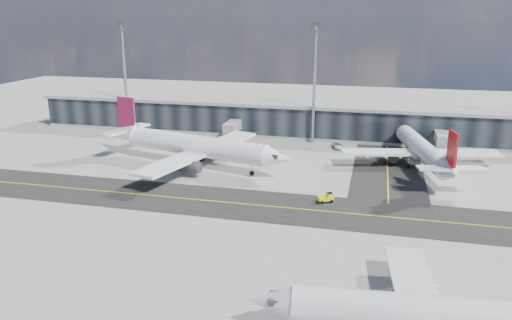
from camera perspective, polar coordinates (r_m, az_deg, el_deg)
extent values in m
plane|color=gray|center=(79.79, 1.89, -6.43)|extent=(300.00, 300.00, 0.00)
cube|color=black|center=(83.41, 2.46, -5.38)|extent=(180.00, 14.00, 0.02)
cube|color=black|center=(111.41, 14.78, -0.23)|extent=(14.00, 50.00, 0.02)
cube|color=yellow|center=(83.40, 2.46, -5.36)|extent=(180.00, 0.25, 0.01)
cube|color=yellow|center=(111.40, 14.78, -0.23)|extent=(0.25, 50.00, 0.01)
cube|color=black|center=(130.65, 6.92, 4.44)|extent=(150.00, 12.00, 8.00)
cube|color=gray|center=(129.81, 6.99, 6.34)|extent=(152.00, 13.00, 0.80)
cube|color=gray|center=(131.45, 6.87, 2.91)|extent=(150.00, 12.20, 0.80)
cube|color=gray|center=(127.00, -2.55, 3.97)|extent=(3.00, 10.00, 2.40)
cylinder|color=gray|center=(122.87, -3.18, 2.42)|extent=(0.60, 0.60, 2.40)
cube|color=gray|center=(123.02, 20.45, 2.51)|extent=(3.00, 10.00, 2.40)
cylinder|color=gray|center=(118.75, 20.58, 0.87)|extent=(0.60, 0.60, 2.40)
cylinder|color=gray|center=(137.45, -14.73, 8.85)|extent=(0.70, 0.70, 28.00)
cube|color=#2D2D30|center=(136.41, -15.17, 14.77)|extent=(2.50, 0.50, 1.40)
cylinder|color=gray|center=(122.06, 6.67, 8.37)|extent=(0.70, 0.70, 28.00)
cube|color=#2D2D30|center=(120.89, 6.90, 15.04)|extent=(2.50, 0.50, 1.40)
cylinder|color=white|center=(104.63, -6.82, 1.63)|extent=(33.08, 12.73, 4.41)
cone|color=white|center=(95.33, 2.42, 0.25)|extent=(6.45, 5.67, 4.41)
cone|color=white|center=(116.44, -14.62, 3.07)|extent=(7.52, 5.95, 4.41)
cube|color=white|center=(104.30, -6.31, 0.97)|extent=(14.93, 37.62, 0.55)
cylinder|color=#2D2D30|center=(109.32, -3.84, 1.11)|extent=(5.12, 3.64, 2.53)
cylinder|color=#2D2D30|center=(98.89, -7.94, -0.69)|extent=(5.12, 3.64, 2.53)
cube|color=silver|center=(109.09, -3.85, 1.55)|extent=(2.24, 0.99, 0.88)
cube|color=silver|center=(98.63, -7.96, -0.20)|extent=(2.24, 0.99, 0.88)
cube|color=#65143F|center=(115.12, -14.58, 5.28)|extent=(4.60, 1.67, 6.83)
cube|color=white|center=(116.30, -14.64, 3.39)|extent=(6.37, 13.57, 0.39)
cube|color=#2D2D30|center=(95.44, 2.12, 0.55)|extent=(2.75, 2.91, 0.77)
cylinder|color=gray|center=(98.67, -0.47, -1.04)|extent=(0.32, 0.32, 2.20)
cylinder|color=black|center=(98.93, -0.47, -1.49)|extent=(1.06, 0.63, 0.99)
cylinder|color=black|center=(108.86, -6.23, 0.16)|extent=(1.31, 0.84, 1.21)
cylinder|color=black|center=(103.75, -8.30, -0.74)|extent=(1.31, 0.84, 1.21)
cylinder|color=white|center=(108.91, 18.48, 1.17)|extent=(9.79, 29.02, 3.85)
cone|color=white|center=(124.17, 16.40, 3.18)|extent=(4.77, 5.51, 3.85)
cone|color=white|center=(93.42, 21.36, -1.24)|extent=(4.97, 6.45, 3.85)
cube|color=white|center=(110.05, 18.29, 0.82)|extent=(32.98, 11.54, 0.48)
cylinder|color=#2D2D30|center=(109.71, 15.22, 0.46)|extent=(3.01, 4.41, 2.21)
cylinder|color=#2D2D30|center=(112.98, 20.92, 0.40)|extent=(3.01, 4.41, 2.21)
cube|color=silver|center=(109.51, 15.25, 0.85)|extent=(0.78, 1.96, 0.77)
cube|color=silver|center=(112.78, 20.96, 0.77)|extent=(0.78, 1.96, 0.77)
cube|color=#B40C0F|center=(92.79, 21.52, 1.23)|extent=(1.27, 4.04, 5.96)
cube|color=white|center=(93.26, 21.39, -0.90)|extent=(11.85, 5.05, 0.34)
cube|color=#2D2D30|center=(123.64, 16.46, 3.30)|extent=(2.47, 2.32, 0.67)
cylinder|color=gray|center=(120.30, 16.85, 1.39)|extent=(0.27, 0.27, 1.92)
cylinder|color=black|center=(120.48, 16.82, 1.06)|extent=(0.51, 0.92, 0.87)
cylinder|color=black|center=(108.11, 17.00, -0.64)|extent=(0.69, 1.13, 1.06)
cylinder|color=black|center=(109.78, 19.90, -0.65)|extent=(0.69, 1.13, 1.06)
cylinder|color=silver|center=(52.25, 19.88, -16.29)|extent=(27.55, 6.24, 3.64)
cone|color=silver|center=(51.29, 2.01, -15.87)|extent=(4.88, 4.06, 3.64)
cylinder|color=#2D2D30|center=(57.47, 16.80, -15.00)|extent=(4.01, 2.45, 2.10)
cube|color=silver|center=(57.10, 16.86, -14.38)|extent=(1.85, 0.54, 0.73)
cube|color=#2D2D30|center=(51.06, 2.55, -15.56)|extent=(2.01, 2.17, 0.64)
cube|color=#FFEE0D|center=(85.89, 7.95, -4.40)|extent=(2.87, 2.31, 0.61)
cube|color=#FFEE0D|center=(85.98, 8.45, -4.00)|extent=(1.38, 1.45, 0.78)
cube|color=black|center=(85.88, 8.45, -3.81)|extent=(1.28, 1.37, 0.22)
cylinder|color=black|center=(86.82, 8.33, -4.43)|extent=(0.64, 0.48, 0.61)
cylinder|color=black|center=(85.86, 8.62, -4.69)|extent=(0.64, 0.48, 0.61)
cylinder|color=black|center=(86.18, 7.26, -4.55)|extent=(0.64, 0.48, 0.61)
cylinder|color=black|center=(85.21, 7.54, -4.81)|extent=(0.64, 0.48, 0.61)
imported|color=white|center=(120.15, 9.37, 1.64)|extent=(3.44, 5.24, 1.34)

